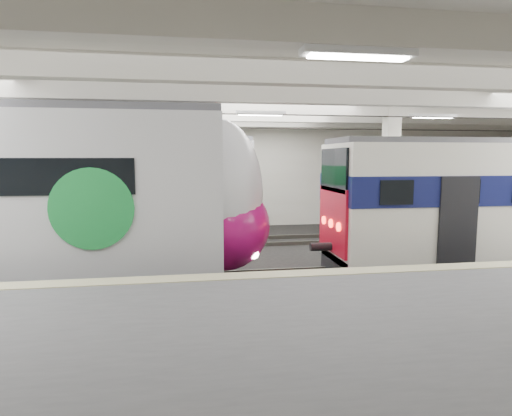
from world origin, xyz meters
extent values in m
cube|color=black|center=(0.00, 0.00, -0.05)|extent=(36.00, 24.00, 0.10)
cube|color=silver|center=(0.00, 0.00, 5.55)|extent=(36.00, 24.00, 0.20)
cube|color=beige|center=(0.00, 10.00, 2.75)|extent=(30.00, 0.10, 5.50)
cube|color=#565659|center=(0.00, -6.50, 0.55)|extent=(30.00, 7.00, 1.10)
cube|color=beige|center=(0.00, -3.25, 1.11)|extent=(30.00, 0.50, 0.02)
cube|color=beige|center=(-3.00, 3.00, 2.75)|extent=(0.50, 0.50, 5.50)
cube|color=beige|center=(5.00, 3.00, 2.75)|extent=(0.50, 0.50, 5.50)
cube|color=beige|center=(0.00, 0.00, 5.25)|extent=(30.00, 18.00, 0.50)
cube|color=#59544C|center=(0.00, 0.00, 0.08)|extent=(30.00, 1.52, 0.16)
cube|color=#59544C|center=(0.00, 5.50, 0.08)|extent=(30.00, 1.52, 0.16)
cylinder|color=black|center=(0.00, 0.00, 4.70)|extent=(30.00, 0.03, 0.03)
cylinder|color=black|center=(0.00, 5.50, 4.70)|extent=(30.00, 0.03, 0.03)
cube|color=white|center=(0.00, -2.00, 4.92)|extent=(26.00, 8.40, 0.12)
ellipsoid|color=silver|center=(-1.50, 0.00, 2.56)|extent=(2.43, 3.00, 4.04)
ellipsoid|color=#A20D5B|center=(-1.38, 0.00, 1.65)|extent=(2.58, 3.06, 2.47)
cylinder|color=green|center=(-4.53, -1.56, 2.35)|extent=(1.90, 0.06, 1.90)
cube|color=red|center=(1.79, 0.00, 1.73)|extent=(0.08, 2.24, 1.88)
cube|color=black|center=(1.79, 0.00, 3.17)|extent=(0.08, 2.11, 1.23)
cube|color=silver|center=(-6.64, 5.50, 2.33)|extent=(13.59, 3.14, 3.67)
cube|color=green|center=(-6.64, 5.50, 2.82)|extent=(13.63, 3.20, 0.77)
cube|color=#4C4C51|center=(-6.64, 5.50, 4.26)|extent=(13.57, 2.66, 0.16)
cube|color=black|center=(-6.64, 5.50, 0.30)|extent=(13.58, 2.85, 0.60)
camera|label=1|loc=(-2.33, -11.75, 3.53)|focal=30.00mm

